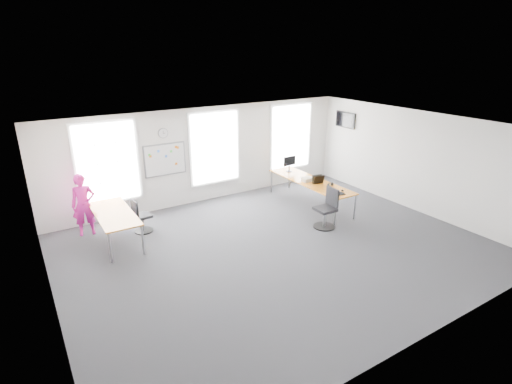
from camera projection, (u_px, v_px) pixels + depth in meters
floor at (278, 248)px, 9.93m from camera, size 10.00×10.00×0.00m
ceiling at (280, 129)px, 8.90m from camera, size 10.00×10.00×0.00m
wall_back at (206, 155)px, 12.60m from camera, size 10.00×0.00×10.00m
wall_front at (426, 267)px, 6.23m from camera, size 10.00×0.00×10.00m
wall_left at (43, 244)px, 6.93m from camera, size 0.00×10.00×10.00m
wall_right at (416, 161)px, 11.90m from camera, size 0.00×10.00×10.00m
window_left at (107, 163)px, 11.01m from camera, size 1.60×0.06×2.20m
window_mid at (215, 148)px, 12.66m from camera, size 1.60×0.06×2.20m
window_right at (291, 137)px, 14.15m from camera, size 1.60×0.06×2.20m
desk_right at (310, 182)px, 12.41m from camera, size 0.87×3.28×0.80m
desk_left at (114, 215)px, 10.04m from camera, size 0.88×2.19×0.80m
chair_right at (327, 210)px, 10.96m from camera, size 0.60×0.60×1.12m
chair_left at (141, 218)px, 10.68m from camera, size 0.50×0.50×0.94m
person at (84, 205)px, 10.43m from camera, size 0.66×0.48×1.66m
whiteboard at (165, 160)px, 11.89m from camera, size 1.20×0.03×0.90m
wall_clock at (163, 133)px, 11.61m from camera, size 0.30×0.04×0.30m
tv at (345, 120)px, 13.99m from camera, size 0.06×0.90×0.55m
keyboard at (337, 194)px, 11.22m from camera, size 0.48×0.24×0.02m
mouse at (342, 190)px, 11.51m from camera, size 0.09×0.12×0.04m
lens_cap at (331, 188)px, 11.72m from camera, size 0.07×0.07×0.01m
headphones at (330, 184)px, 11.92m from camera, size 0.18×0.10×0.11m
laptop_sleeve at (318, 180)px, 12.08m from camera, size 0.34×0.24×0.27m
paper_stack at (308, 179)px, 12.34m from camera, size 0.34×0.26×0.11m
monitor at (290, 162)px, 13.19m from camera, size 0.48×0.19×0.53m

